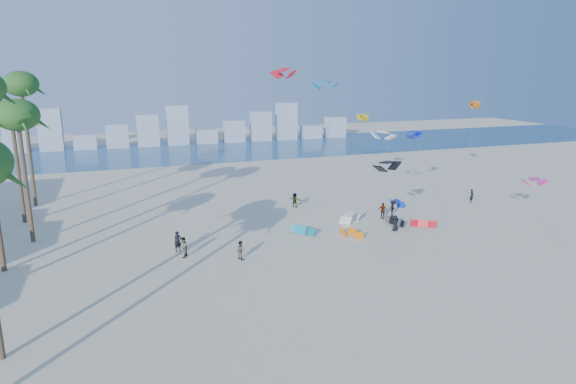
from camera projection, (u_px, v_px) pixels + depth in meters
name	position (u px, v px, depth m)	size (l,w,h in m)	color
ground	(328.00, 319.00, 31.95)	(220.00, 220.00, 0.00)	beige
ocean	(178.00, 152.00, 97.80)	(220.00, 220.00, 0.00)	navy
kitesurfer_near	(178.00, 242.00, 43.70)	(0.67, 0.44, 1.84)	black
kitesurfer_mid	(240.00, 250.00, 41.94)	(0.79, 0.61, 1.62)	gray
kitesurfers_far	(339.00, 213.00, 52.69)	(36.37, 13.13, 1.79)	black
grounded_kites	(364.00, 221.00, 51.22)	(16.51, 10.84, 1.10)	#0D86A4
flying_kites	(379.00, 112.00, 53.15)	(26.70, 23.41, 16.35)	black
distant_skyline	(165.00, 131.00, 105.83)	(85.00, 3.00, 8.40)	#9EADBF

